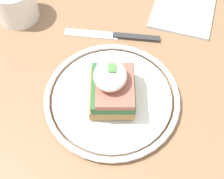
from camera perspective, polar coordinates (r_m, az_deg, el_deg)
dining_table at (r=0.63m, az=1.22°, el=-7.15°), size 1.04×0.91×0.72m
plate at (r=0.54m, az=0.00°, el=-1.54°), size 0.24×0.24×0.02m
sandwich at (r=0.50m, az=0.05°, el=0.56°), size 0.09×0.07×0.08m
knife at (r=0.63m, az=1.35°, el=9.73°), size 0.04×0.19×0.01m
cup at (r=0.67m, az=-17.29°, el=14.96°), size 0.08×0.08×0.07m
napkin at (r=0.70m, az=12.94°, el=14.14°), size 0.17×0.16×0.01m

